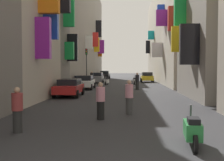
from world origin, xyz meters
TOP-DOWN VIEW (x-y plane):
  - ground_plane at (0.00, 30.00)m, footprint 140.00×140.00m
  - building_left_mid_b at (-7.97, 22.66)m, footprint 6.94×3.95m
  - building_left_mid_c at (-8.00, 35.61)m, footprint 6.90×21.93m
  - building_left_far at (-7.99, 53.27)m, footprint 7.18×13.44m
  - building_right_far at (7.99, 42.52)m, footprint 7.38×34.96m
  - parked_car_red at (-3.90, 18.81)m, footprint 1.87×4.14m
  - parked_car_white at (-3.85, 26.15)m, footprint 2.00×3.97m
  - parked_car_yellow at (3.44, 40.02)m, footprint 1.85×3.94m
  - parked_car_grey at (-3.70, 36.98)m, footprint 1.91×4.39m
  - parked_car_black at (-3.65, 50.78)m, footprint 1.88×4.35m
  - scooter_green at (2.38, 5.01)m, footprint 0.57×1.95m
  - scooter_silver at (1.45, 34.34)m, footprint 0.45×1.77m
  - scooter_white at (-2.03, 32.83)m, footprint 0.58×1.89m
  - pedestrian_crossing at (-3.57, 30.50)m, footprint 0.45×0.45m
  - pedestrian_near_left at (-3.24, 6.44)m, footprint 0.53×0.53m
  - pedestrian_near_right at (-0.62, 9.11)m, footprint 0.52×0.52m
  - pedestrian_mid_street at (1.51, 25.45)m, footprint 0.52×0.52m
  - pedestrian_far_away at (0.62, 10.50)m, footprint 0.53×0.53m
  - traffic_light_near_corner at (-4.59, 33.28)m, footprint 0.26×0.34m

SIDE VIEW (x-z plane):
  - ground_plane at x=0.00m, z-range 0.00..0.00m
  - scooter_silver at x=1.45m, z-range -0.10..1.03m
  - scooter_white at x=-2.03m, z-range -0.10..1.03m
  - scooter_green at x=2.38m, z-range -0.10..1.03m
  - parked_car_red at x=-3.90m, z-range 0.05..1.37m
  - parked_car_white at x=-3.85m, z-range 0.04..1.42m
  - parked_car_grey at x=-3.70m, z-range 0.04..1.49m
  - parked_car_yellow at x=3.44m, z-range 0.03..1.51m
  - pedestrian_near_left at x=-3.24m, z-range -0.01..1.56m
  - parked_car_black at x=-3.65m, z-range 0.03..1.53m
  - pedestrian_near_right at x=-0.62m, z-range -0.01..1.60m
  - pedestrian_far_away at x=0.62m, z-range -0.01..1.64m
  - pedestrian_mid_street at x=1.51m, z-range 0.00..1.69m
  - pedestrian_crossing at x=-3.57m, z-range 0.00..1.74m
  - traffic_light_near_corner at x=-4.59m, z-range 0.80..5.34m
  - building_left_mid_b at x=-7.97m, z-range -0.01..13.08m
  - building_left_mid_c at x=-8.00m, z-range 0.00..14.09m
  - building_right_far at x=7.99m, z-range 0.00..14.33m
  - building_left_far at x=-7.99m, z-range 0.00..15.71m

